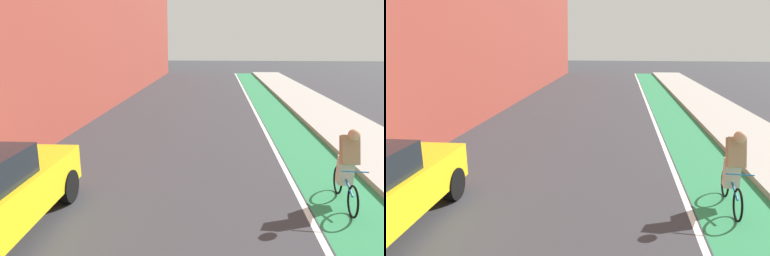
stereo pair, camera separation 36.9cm
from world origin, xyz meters
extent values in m
plane|color=#38383D|center=(0.00, 17.42, 0.00)|extent=(94.25, 94.25, 0.00)
cube|color=#2D8451|center=(3.30, 19.42, 0.00)|extent=(1.60, 42.84, 0.00)
cube|color=white|center=(2.40, 19.42, 0.00)|extent=(0.12, 42.84, 0.00)
cube|color=#A8A59E|center=(5.39, 19.42, 0.07)|extent=(2.58, 42.84, 0.14)
cylinder|color=black|center=(-2.29, 11.26, 0.33)|extent=(0.23, 0.66, 0.66)
torus|color=black|center=(3.17, 11.02, 0.30)|extent=(0.08, 0.60, 0.60)
torus|color=black|center=(3.23, 12.07, 0.30)|extent=(0.08, 0.60, 0.60)
cylinder|color=#1966A5|center=(3.20, 11.55, 0.52)|extent=(0.10, 0.96, 0.33)
cylinder|color=#1966A5|center=(3.21, 11.73, 0.60)|extent=(0.04, 0.12, 0.55)
cylinder|color=#1966A5|center=(3.17, 11.10, 0.85)|extent=(0.48, 0.05, 0.02)
cube|color=beige|center=(3.21, 11.65, 0.67)|extent=(0.29, 0.26, 0.56)
cube|color=tan|center=(3.20, 11.52, 1.13)|extent=(0.34, 0.42, 0.60)
sphere|color=tan|center=(3.19, 11.37, 1.47)|extent=(0.22, 0.22, 0.22)
camera|label=1|loc=(0.67, 4.94, 3.14)|focal=32.83mm
camera|label=2|loc=(1.03, 4.98, 3.14)|focal=32.83mm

